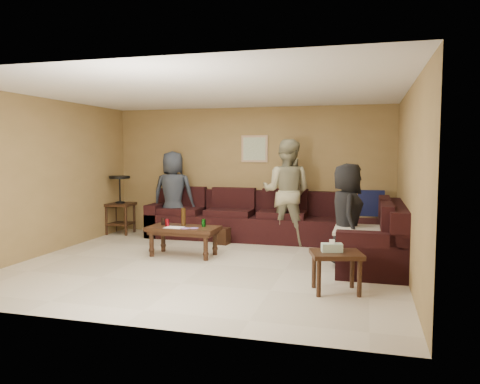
{
  "coord_description": "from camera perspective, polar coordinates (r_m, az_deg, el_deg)",
  "views": [
    {
      "loc": [
        2.21,
        -6.38,
        1.66
      ],
      "look_at": [
        0.25,
        0.85,
        1.0
      ],
      "focal_mm": 35.0,
      "sensor_mm": 36.0,
      "label": 1
    }
  ],
  "objects": [
    {
      "name": "coffee_table",
      "position": [
        7.47,
        -6.93,
        -4.75
      ],
      "size": [
        1.14,
        0.6,
        0.75
      ],
      "rotation": [
        0.0,
        0.0,
        -0.04
      ],
      "color": "#341C11",
      "rests_on": "ground"
    },
    {
      "name": "room",
      "position": [
        6.76,
        -3.95,
        5.04
      ],
      "size": [
        5.6,
        5.5,
        2.5
      ],
      "color": "beige",
      "rests_on": "ground"
    },
    {
      "name": "end_table_left",
      "position": [
        9.67,
        -14.4,
        -1.37
      ],
      "size": [
        0.55,
        0.55,
        1.16
      ],
      "rotation": [
        0.0,
        0.0,
        0.08
      ],
      "color": "#341C11",
      "rests_on": "ground"
    },
    {
      "name": "person_right",
      "position": [
        6.82,
        12.92,
        -2.82
      ],
      "size": [
        0.57,
        0.79,
        1.49
      ],
      "primitive_type": "imported",
      "rotation": [
        0.0,
        0.0,
        1.72
      ],
      "color": "black",
      "rests_on": "ground"
    },
    {
      "name": "waste_bin",
      "position": [
        8.39,
        -2.17,
        -5.38
      ],
      "size": [
        0.26,
        0.26,
        0.29
      ],
      "primitive_type": "cube",
      "rotation": [
        0.0,
        0.0,
        -0.09
      ],
      "color": "#341C11",
      "rests_on": "ground"
    },
    {
      "name": "sectional_sofa",
      "position": [
        8.14,
        5.09,
        -4.43
      ],
      "size": [
        4.65,
        2.9,
        0.97
      ],
      "color": "black",
      "rests_on": "ground"
    },
    {
      "name": "side_table_right",
      "position": [
        5.64,
        11.59,
        -7.84
      ],
      "size": [
        0.68,
        0.61,
        0.62
      ],
      "rotation": [
        0.0,
        0.0,
        0.26
      ],
      "color": "#341C11",
      "rests_on": "ground"
    },
    {
      "name": "person_left",
      "position": [
        9.15,
        -8.13,
        -0.24
      ],
      "size": [
        0.87,
        0.63,
        1.66
      ],
      "primitive_type": "imported",
      "rotation": [
        0.0,
        0.0,
        3.27
      ],
      "color": "#2A2F3A",
      "rests_on": "ground"
    },
    {
      "name": "wall_art",
      "position": [
        9.11,
        1.78,
        5.28
      ],
      "size": [
        0.52,
        0.04,
        0.52
      ],
      "color": "tan",
      "rests_on": "ground"
    },
    {
      "name": "person_middle",
      "position": [
        8.38,
        5.7,
        0.04
      ],
      "size": [
        0.96,
        0.78,
        1.87
      ],
      "primitive_type": "imported",
      "rotation": [
        0.0,
        0.0,
        3.06
      ],
      "color": "#9A9572",
      "rests_on": "ground"
    }
  ]
}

